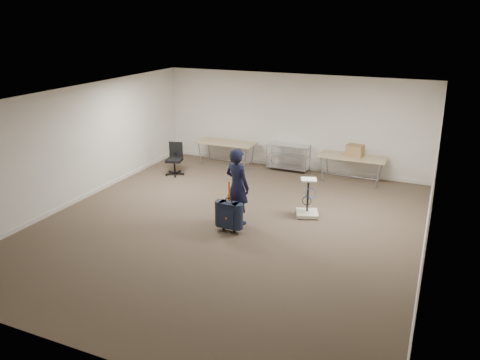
% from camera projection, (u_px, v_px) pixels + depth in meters
% --- Properties ---
extents(ground, '(9.00, 9.00, 0.00)m').
position_uv_depth(ground, '(228.00, 225.00, 10.26)').
color(ground, '#443829').
rests_on(ground, ground).
extents(room_shell, '(8.00, 9.00, 9.00)m').
position_uv_depth(room_shell, '(252.00, 201.00, 11.44)').
color(room_shell, silver).
rests_on(room_shell, ground).
extents(folding_table_left, '(1.80, 0.75, 0.73)m').
position_uv_depth(folding_table_left, '(226.00, 144.00, 14.16)').
color(folding_table_left, '#97835C').
rests_on(folding_table_left, ground).
extents(folding_table_right, '(1.80, 0.75, 0.73)m').
position_uv_depth(folding_table_right, '(352.00, 158.00, 12.73)').
color(folding_table_right, '#97835C').
rests_on(folding_table_right, ground).
extents(wire_shelf, '(1.22, 0.47, 0.80)m').
position_uv_depth(wire_shelf, '(288.00, 156.00, 13.74)').
color(wire_shelf, silver).
rests_on(wire_shelf, ground).
extents(person, '(0.72, 0.58, 1.70)m').
position_uv_depth(person, '(237.00, 186.00, 10.14)').
color(person, black).
rests_on(person, ground).
extents(suitcase, '(0.41, 0.25, 1.12)m').
position_uv_depth(suitcase, '(229.00, 215.00, 9.84)').
color(suitcase, black).
rests_on(suitcase, ground).
extents(office_chair, '(0.56, 0.56, 0.92)m').
position_uv_depth(office_chair, '(175.00, 165.00, 13.47)').
color(office_chair, black).
rests_on(office_chair, ground).
extents(equipment_cart, '(0.62, 0.62, 0.90)m').
position_uv_depth(equipment_cart, '(308.00, 206.00, 10.67)').
color(equipment_cart, beige).
rests_on(equipment_cart, ground).
extents(cardboard_box, '(0.48, 0.39, 0.32)m').
position_uv_depth(cardboard_box, '(355.00, 151.00, 12.66)').
color(cardboard_box, '#946A45').
rests_on(cardboard_box, folding_table_right).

